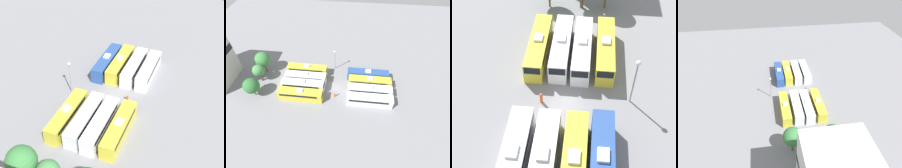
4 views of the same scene
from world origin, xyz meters
TOP-DOWN VIEW (x-y plane):
  - ground_plane at (0.00, 0.00)m, footprint 114.40×114.40m
  - bus_0 at (-4.59, -9.29)m, footprint 2.49×11.77m
  - bus_1 at (-1.48, -9.32)m, footprint 2.49×11.77m
  - bus_2 at (1.66, -9.30)m, footprint 2.49×11.77m
  - bus_3 at (4.52, -8.84)m, footprint 2.49×11.77m
  - bus_4 at (-4.75, 8.86)m, footprint 2.49×11.77m
  - bus_5 at (-1.52, 9.05)m, footprint 2.49×11.77m
  - bus_6 at (1.45, 8.86)m, footprint 2.49×11.77m
  - bus_7 at (4.69, 9.12)m, footprint 2.49×11.77m
  - worker_person at (-3.15, -0.06)m, footprint 0.36×0.36m
  - light_pole at (8.04, 1.21)m, footprint 0.60×0.60m
  - tree_0 at (-4.92, 21.62)m, footprint 4.21×4.21m
  - tree_1 at (0.59, 21.95)m, footprint 3.34×3.34m
  - tree_2 at (4.56, 22.15)m, footprint 4.48×4.48m

SIDE VIEW (x-z plane):
  - ground_plane at x=0.00m, z-range 0.00..0.00m
  - worker_person at x=-3.15m, z-range -0.06..1.56m
  - bus_0 at x=-4.59m, z-range -0.03..3.40m
  - bus_1 at x=-1.48m, z-range -0.03..3.40m
  - bus_2 at x=1.66m, z-range -0.03..3.40m
  - bus_3 at x=4.52m, z-range -0.03..3.40m
  - bus_4 at x=-4.75m, z-range -0.03..3.40m
  - bus_5 at x=-1.52m, z-range -0.03..3.40m
  - bus_6 at x=1.45m, z-range -0.03..3.40m
  - bus_7 at x=4.69m, z-range -0.03..3.40m
  - tree_0 at x=-4.92m, z-range 0.80..6.64m
  - tree_1 at x=0.59m, z-range 1.09..6.75m
  - tree_2 at x=4.56m, z-range 1.17..8.00m
  - light_pole at x=8.04m, z-range 1.31..8.23m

